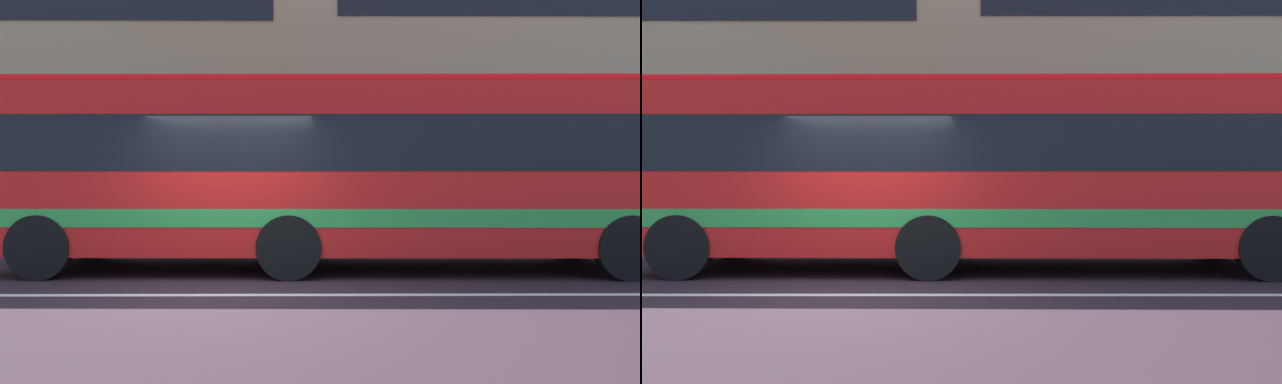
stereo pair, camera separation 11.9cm
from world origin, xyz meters
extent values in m
plane|color=#2E1F27|center=(0.00, 0.00, 0.00)|extent=(160.00, 160.00, 0.00)
cube|color=silver|center=(0.00, 0.00, 0.00)|extent=(60.00, 0.16, 0.01)
cube|color=tan|center=(11.78, 15.66, 6.28)|extent=(21.36, 10.61, 12.57)
cube|color=red|center=(1.61, 2.43, 1.69)|extent=(11.04, 2.73, 2.69)
cube|color=black|center=(1.61, 2.43, 2.10)|extent=(10.38, 2.74, 0.86)
cube|color=green|center=(1.61, 2.43, 0.95)|extent=(10.82, 2.75, 0.28)
cube|color=red|center=(1.61, 2.43, 3.10)|extent=(10.60, 2.31, 0.12)
cylinder|color=black|center=(6.13, 3.55, 0.50)|extent=(1.00, 0.29, 1.00)
cylinder|color=black|center=(6.09, 1.18, 0.50)|extent=(1.00, 0.29, 1.00)
cylinder|color=black|center=(0.95, 3.63, 0.50)|extent=(1.00, 0.29, 1.00)
cylinder|color=black|center=(0.91, 1.26, 0.50)|extent=(1.00, 0.29, 1.00)
cylinder|color=black|center=(-2.88, 3.68, 0.50)|extent=(1.00, 0.29, 1.00)
cylinder|color=black|center=(-2.91, 1.31, 0.50)|extent=(1.00, 0.29, 1.00)
camera|label=1|loc=(1.31, -9.19, 1.70)|focal=38.52mm
camera|label=2|loc=(1.43, -9.19, 1.70)|focal=38.52mm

